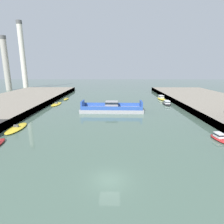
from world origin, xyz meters
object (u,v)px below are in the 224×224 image
at_px(moored_boat_mid_left, 66,99).
at_px(smokestack_distant_b, 22,55).
at_px(chain_ferry, 112,108).
at_px(smokestack_distant_a, 6,62).
at_px(moored_boat_upstream_a, 16,128).
at_px(moored_boat_far_left, 161,98).
at_px(moored_boat_mid_right, 56,104).
at_px(moored_boat_near_left, 167,103).
at_px(moored_boat_far_right, 220,138).

distance_m(moored_boat_mid_left, smokestack_distant_b, 53.13).
xyz_separation_m(chain_ferry, smokestack_distant_b, (-53.27, 57.52, 19.63)).
bearing_deg(moored_boat_mid_left, chain_ferry, -48.14).
distance_m(moored_boat_mid_left, smokestack_distant_a, 56.54).
distance_m(moored_boat_mid_left, moored_boat_upstream_a, 38.70).
xyz_separation_m(moored_boat_far_left, moored_boat_upstream_a, (-41.45, -39.62, -0.35)).
bearing_deg(moored_boat_upstream_a, moored_boat_far_left, 43.71).
relative_size(moored_boat_mid_right, moored_boat_upstream_a, 1.00).
height_order(chain_ferry, moored_boat_near_left, chain_ferry).
xyz_separation_m(chain_ferry, moored_boat_mid_left, (-19.58, 21.85, -0.76)).
distance_m(moored_boat_far_right, smokestack_distant_a, 114.50).
bearing_deg(smokestack_distant_b, smokestack_distant_a, -164.93).
bearing_deg(moored_boat_far_left, moored_boat_mid_left, -178.68).
xyz_separation_m(chain_ferry, moored_boat_upstream_a, (-20.60, -16.84, -0.75)).
xyz_separation_m(moored_boat_mid_left, smokestack_distant_a, (-42.80, 33.21, 16.17)).
bearing_deg(chain_ferry, moored_boat_mid_right, 152.42).
distance_m(moored_boat_near_left, smokestack_distant_b, 88.76).
distance_m(moored_boat_far_right, moored_boat_upstream_a, 41.25).
xyz_separation_m(moored_boat_mid_left, smokestack_distant_b, (-33.69, 35.66, 20.40)).
xyz_separation_m(moored_boat_far_right, moored_boat_upstream_a, (-40.85, 5.75, -0.23)).
distance_m(moored_boat_near_left, moored_boat_mid_right, 40.30).
xyz_separation_m(moored_boat_far_right, smokestack_distant_b, (-73.51, 80.11, 20.15)).
xyz_separation_m(moored_boat_mid_left, moored_boat_mid_right, (-0.70, -11.26, -0.05)).
bearing_deg(moored_boat_far_left, smokestack_distant_a, 158.80).
relative_size(moored_boat_mid_left, smokestack_distant_b, 0.14).
distance_m(chain_ferry, moored_boat_near_left, 23.16).
relative_size(moored_boat_far_right, smokestack_distant_b, 0.13).
distance_m(smokestack_distant_a, smokestack_distant_b, 10.34).
bearing_deg(moored_boat_far_right, moored_boat_near_left, 90.39).
xyz_separation_m(moored_boat_near_left, moored_boat_far_left, (0.83, 11.14, 0.06)).
xyz_separation_m(moored_boat_mid_left, moored_boat_far_right, (39.82, -44.44, 0.25)).
bearing_deg(smokestack_distant_b, moored_boat_upstream_a, -66.28).
height_order(moored_boat_near_left, smokestack_distant_b, smokestack_distant_b).
bearing_deg(moored_boat_near_left, moored_boat_mid_left, 165.54).
relative_size(moored_boat_mid_left, moored_boat_upstream_a, 0.67).
xyz_separation_m(chain_ferry, moored_boat_mid_right, (-20.28, 10.59, -0.81)).
height_order(moored_boat_near_left, moored_boat_far_left, moored_boat_far_left).
bearing_deg(smokestack_distant_b, moored_boat_far_left, -25.11).
relative_size(moored_boat_upstream_a, smokestack_distant_b, 0.21).
relative_size(chain_ferry, moored_boat_mid_right, 2.32).
distance_m(moored_boat_far_left, moored_boat_far_right, 45.38).
bearing_deg(smokestack_distant_a, moored_boat_mid_left, -37.81).
relative_size(chain_ferry, moored_boat_near_left, 2.35).
bearing_deg(chain_ferry, moored_boat_near_left, 30.21).
bearing_deg(moored_boat_far_right, smokestack_distant_b, 132.54).
distance_m(chain_ferry, moored_boat_upstream_a, 26.62).
xyz_separation_m(chain_ferry, moored_boat_far_right, (20.24, -22.59, -0.51)).
distance_m(chain_ferry, moored_boat_far_left, 30.88).
xyz_separation_m(chain_ferry, moored_boat_far_left, (20.84, 22.79, -0.40)).
height_order(moored_boat_far_right, moored_boat_upstream_a, moored_boat_far_right).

